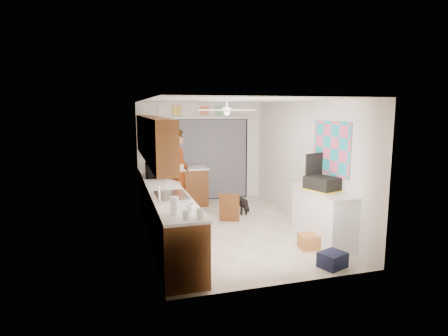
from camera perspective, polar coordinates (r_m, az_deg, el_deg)
floor at (r=7.52m, az=0.87°, el=-9.15°), size 5.00×5.00×0.00m
ceiling at (r=7.15m, az=0.92°, el=10.26°), size 5.00×5.00×0.00m
wall_back at (r=9.63m, az=-3.55°, el=2.47°), size 3.20×0.00×3.20m
wall_front at (r=4.94m, az=9.59°, el=-3.91°), size 3.20×0.00×3.20m
wall_left at (r=6.93m, az=-11.83°, el=-0.27°), size 0.00×5.00×5.00m
wall_right at (r=7.86m, az=12.11°, el=0.80°), size 0.00×5.00×5.00m
left_base_cabinets at (r=7.13m, az=-9.21°, el=-6.52°), size 0.60×4.80×0.90m
left_countertop at (r=7.02m, az=-9.22°, el=-2.81°), size 0.62×4.80×0.04m
upper_cabinets at (r=7.08m, az=-10.82°, el=4.44°), size 0.32×4.00×0.80m
sink_basin at (r=6.05m, az=-8.01°, el=-4.37°), size 0.50×0.76×0.06m
faucet at (r=6.00m, az=-9.83°, el=-3.58°), size 0.03×0.03×0.22m
peninsula_base at (r=9.17m, az=-5.85°, el=-2.96°), size 1.00×0.60×0.90m
peninsula_top at (r=9.09m, az=-5.89°, el=-0.06°), size 1.04×0.64×0.04m
back_opening_recess at (r=9.68m, az=-2.06°, el=1.32°), size 2.00×0.06×2.10m
curtain_panel at (r=9.64m, az=-2.00°, el=1.29°), size 1.90×0.03×2.05m
door_trim_left at (r=9.45m, az=-8.01°, el=1.05°), size 0.06×0.04×2.10m
door_trim_right at (r=9.95m, az=3.69°, el=1.52°), size 0.06×0.04×2.10m
door_trim_head at (r=9.57m, az=-2.05°, el=7.66°), size 2.10×0.04×0.06m
header_frame_0 at (r=9.42m, az=-7.17°, el=8.67°), size 0.22×0.02×0.22m
header_frame_2 at (r=9.56m, az=-2.98°, el=8.73°), size 0.22×0.02×0.22m
header_frame_3 at (r=9.66m, az=-0.64°, el=8.75°), size 0.22×0.02×0.22m
header_frame_4 at (r=9.78m, az=1.64°, el=8.75°), size 0.22×0.02×0.22m
route66_sign at (r=9.37m, az=-9.31°, el=8.62°), size 0.22×0.02×0.26m
right_counter_base at (r=6.88m, az=14.84°, el=-7.28°), size 0.50×1.40×0.90m
right_counter_top at (r=6.76m, az=14.93°, el=-3.46°), size 0.54×1.44×0.04m
abstract_painting at (r=6.94m, az=16.01°, el=2.92°), size 0.03×1.15×0.95m
ceiling_fan at (r=7.34m, az=0.45°, el=8.82°), size 1.14×1.14×0.24m
microwave at (r=7.92m, az=-10.46°, el=-0.19°), size 0.45×0.61×0.32m
cup at (r=5.25m, az=-5.15°, el=-6.01°), size 0.15×0.15×0.09m
jar_a at (r=4.88m, az=-3.68°, el=-6.96°), size 0.11×0.11×0.13m
jar_b at (r=4.84m, az=-5.87°, el=-7.19°), size 0.09×0.09×0.12m
paper_towel_roll at (r=5.05m, az=-7.57°, el=-5.75°), size 0.14×0.14×0.25m
suitcase at (r=6.75m, az=14.70°, el=-2.30°), size 0.55×0.64×0.23m
suitcase_rim at (r=6.77m, az=14.67°, el=-3.21°), size 0.60×0.69×0.02m
suitcase_lid at (r=6.95m, az=13.56°, el=0.16°), size 0.41×0.16×0.50m
cardboard_box at (r=6.63m, az=13.10°, el=-10.82°), size 0.42×0.34×0.24m
navy_crate at (r=5.98m, az=16.20°, el=-13.28°), size 0.46×0.42×0.23m
cabinet_door_panel at (r=7.81m, az=0.81°, el=-6.06°), size 0.45×0.30×0.62m
man at (r=7.73m, az=-7.01°, el=-1.22°), size 0.67×0.83×1.96m
dog at (r=8.51m, az=2.69°, el=-5.67°), size 0.26×0.50×0.38m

